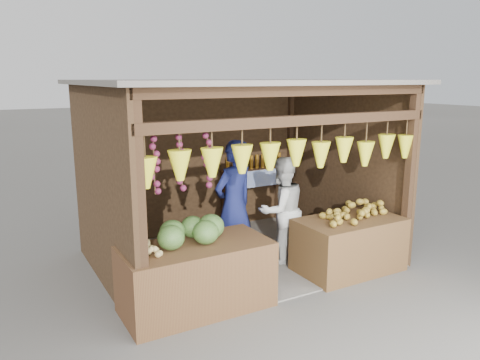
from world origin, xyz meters
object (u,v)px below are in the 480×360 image
at_px(counter_right, 349,245).
at_px(vendor_seated, 124,226).
at_px(man_standing, 234,206).
at_px(counter_left, 197,277).
at_px(woman_standing, 281,210).

xyz_separation_m(counter_right, vendor_seated, (-2.88, 1.11, 0.42)).
bearing_deg(man_standing, vendor_seated, -25.65).
relative_size(counter_left, woman_standing, 1.10).
height_order(counter_right, woman_standing, woman_standing).
height_order(counter_left, woman_standing, woman_standing).
bearing_deg(vendor_seated, man_standing, 174.99).
distance_m(counter_left, vendor_seated, 1.28).
bearing_deg(man_standing, counter_left, 24.87).
relative_size(counter_right, woman_standing, 0.93).
bearing_deg(woman_standing, man_standing, -11.74).
bearing_deg(vendor_seated, woman_standing, 174.90).
distance_m(counter_left, woman_standing, 1.89).
relative_size(man_standing, vendor_seated, 1.93).
bearing_deg(counter_right, vendor_seated, 158.85).
height_order(man_standing, vendor_seated, man_standing).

